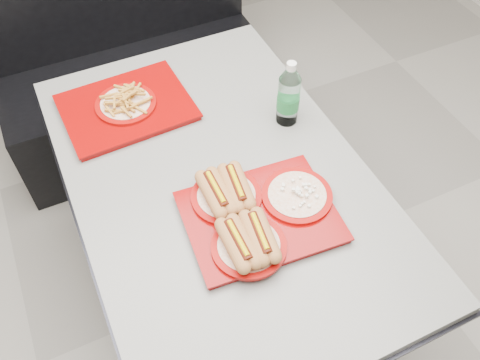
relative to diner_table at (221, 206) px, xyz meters
name	(u,v)px	position (x,y,z in m)	size (l,w,h in m)	color
ground	(225,286)	(0.00, 0.00, -0.58)	(6.00, 6.00, 0.00)	gray
diner_table	(221,206)	(0.00, 0.00, 0.00)	(0.92, 1.42, 0.75)	black
booth_bench	(133,66)	(0.00, 1.09, -0.18)	(1.30, 0.57, 1.35)	black
tray_near	(254,214)	(0.02, -0.20, 0.20)	(0.47, 0.40, 0.10)	#7D0403
tray_far	(126,105)	(-0.17, 0.41, 0.19)	(0.45, 0.36, 0.09)	#7D0403
water_bottle	(288,97)	(0.31, 0.13, 0.27)	(0.08, 0.08, 0.24)	silver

